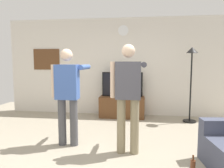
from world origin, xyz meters
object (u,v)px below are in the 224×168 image
(tv_stand, at_px, (122,107))
(person_standing_nearer_lamp, at_px, (68,92))
(wall_clock, at_px, (123,30))
(beverage_bottle, at_px, (193,168))
(television, at_px, (122,84))
(framed_picture, at_px, (47,59))
(floor_lamp, at_px, (191,69))
(person_standing_nearer_couch, at_px, (128,92))

(tv_stand, distance_m, person_standing_nearer_lamp, 2.27)
(wall_clock, height_order, beverage_bottle, wall_clock)
(wall_clock, bearing_deg, television, -90.00)
(tv_stand, height_order, television, television)
(framed_picture, relative_size, floor_lamp, 0.42)
(television, xyz_separation_m, person_standing_nearer_couch, (0.28, -2.25, 0.11))
(person_standing_nearer_lamp, xyz_separation_m, beverage_bottle, (1.96, -0.81, -0.85))
(television, bearing_deg, person_standing_nearer_lamp, -111.30)
(television, height_order, framed_picture, framed_picture)
(television, distance_m, person_standing_nearer_lamp, 2.21)
(tv_stand, relative_size, wall_clock, 4.22)
(television, distance_m, wall_clock, 1.48)
(person_standing_nearer_lamp, distance_m, beverage_bottle, 2.28)
(framed_picture, distance_m, person_standing_nearer_couch, 3.59)
(person_standing_nearer_couch, bearing_deg, wall_clock, 96.37)
(television, distance_m, floor_lamp, 1.79)
(tv_stand, relative_size, person_standing_nearer_couch, 0.68)
(wall_clock, distance_m, framed_picture, 2.37)
(floor_lamp, xyz_separation_m, person_standing_nearer_couch, (-1.44, -1.98, -0.32))
(person_standing_nearer_couch, bearing_deg, floor_lamp, 54.01)
(tv_stand, height_order, wall_clock, wall_clock)
(television, bearing_deg, tv_stand, -90.00)
(person_standing_nearer_lamp, relative_size, beverage_bottle, 5.90)
(tv_stand, relative_size, beverage_bottle, 4.11)
(person_standing_nearer_lamp, bearing_deg, television, 68.70)
(person_standing_nearer_lamp, height_order, beverage_bottle, person_standing_nearer_lamp)
(person_standing_nearer_couch, bearing_deg, person_standing_nearer_lamp, 169.95)
(framed_picture, bearing_deg, person_standing_nearer_couch, -44.74)
(tv_stand, relative_size, framed_picture, 1.53)
(floor_lamp, height_order, person_standing_nearer_couch, floor_lamp)
(framed_picture, bearing_deg, wall_clock, -0.13)
(wall_clock, bearing_deg, framed_picture, 179.87)
(wall_clock, distance_m, beverage_bottle, 4.00)
(floor_lamp, bearing_deg, person_standing_nearer_lamp, -144.63)
(framed_picture, relative_size, person_standing_nearer_lamp, 0.45)
(framed_picture, bearing_deg, television, -6.33)
(tv_stand, relative_size, person_standing_nearer_lamp, 0.70)
(person_standing_nearer_couch, distance_m, beverage_bottle, 1.39)
(wall_clock, relative_size, person_standing_nearer_couch, 0.16)
(television, xyz_separation_m, beverage_bottle, (1.16, -2.87, -0.77))
(television, relative_size, beverage_bottle, 3.74)
(wall_clock, distance_m, person_standing_nearer_couch, 2.84)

